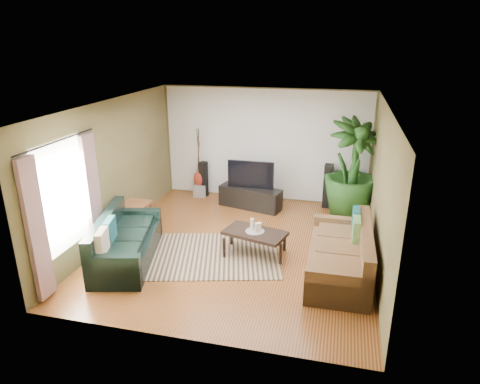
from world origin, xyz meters
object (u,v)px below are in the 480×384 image
(sofa_right, at_px, (339,251))
(side_table, at_px, (137,216))
(tv_stand, at_px, (250,198))
(speaker_left, at_px, (204,179))
(vase, at_px, (199,179))
(speaker_right, at_px, (328,186))
(coffee_table, at_px, (255,243))
(potted_plant, at_px, (352,169))
(television, at_px, (251,174))
(sofa_left, at_px, (127,239))
(pedestal, at_px, (200,190))

(sofa_right, distance_m, side_table, 4.23)
(tv_stand, distance_m, side_table, 2.67)
(speaker_left, bearing_deg, vase, -163.13)
(speaker_right, relative_size, side_table, 1.83)
(side_table, bearing_deg, tv_stand, 39.70)
(coffee_table, xyz_separation_m, potted_plant, (1.68, 2.32, 0.86))
(vase, bearing_deg, speaker_right, 0.00)
(sofa_right, height_order, vase, sofa_right)
(tv_stand, relative_size, speaker_right, 1.41)
(tv_stand, bearing_deg, television, 104.03)
(sofa_left, relative_size, tv_stand, 1.40)
(coffee_table, height_order, speaker_right, speaker_right)
(sofa_left, distance_m, speaker_right, 4.81)
(potted_plant, xyz_separation_m, pedestal, (-3.66, 0.38, -0.93))
(tv_stand, bearing_deg, speaker_right, 29.12)
(coffee_table, distance_m, potted_plant, 2.99)
(sofa_right, relative_size, side_table, 3.85)
(sofa_left, xyz_separation_m, vase, (0.18, 3.46, 0.03))
(sofa_right, xyz_separation_m, potted_plant, (0.16, 2.65, 0.66))
(pedestal, distance_m, side_table, 2.27)
(side_table, bearing_deg, coffee_table, -11.20)
(television, xyz_separation_m, vase, (-1.41, 0.45, -0.36))
(speaker_right, height_order, potted_plant, potted_plant)
(tv_stand, distance_m, speaker_left, 1.40)
(speaker_left, distance_m, side_table, 2.31)
(side_table, bearing_deg, television, 40.03)
(speaker_left, bearing_deg, sofa_left, -78.04)
(speaker_right, bearing_deg, television, -159.78)
(television, bearing_deg, speaker_left, 160.89)
(tv_stand, bearing_deg, speaker_left, 174.14)
(sofa_left, relative_size, vase, 5.20)
(coffee_table, xyz_separation_m, side_table, (-2.63, 0.52, 0.06))
(vase, bearing_deg, sofa_left, -93.03)
(tv_stand, relative_size, side_table, 2.57)
(tv_stand, relative_size, speaker_left, 1.64)
(potted_plant, bearing_deg, speaker_left, 173.85)
(sofa_left, bearing_deg, coffee_table, -84.62)
(speaker_left, relative_size, potted_plant, 0.41)
(coffee_table, distance_m, television, 2.39)
(tv_stand, height_order, television, television)
(potted_plant, distance_m, side_table, 4.74)
(sofa_left, bearing_deg, tv_stand, -42.09)
(vase, bearing_deg, coffee_table, -53.67)
(sofa_left, xyz_separation_m, speaker_left, (0.30, 3.46, 0.02))
(sofa_right, xyz_separation_m, speaker_left, (-3.39, 3.03, 0.02))
(speaker_right, xyz_separation_m, vase, (-3.16, 0.00, -0.07))
(speaker_right, height_order, side_table, speaker_right)
(coffee_table, relative_size, speaker_right, 1.06)
(pedestal, distance_m, vase, 0.30)
(coffee_table, bearing_deg, speaker_left, 139.93)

